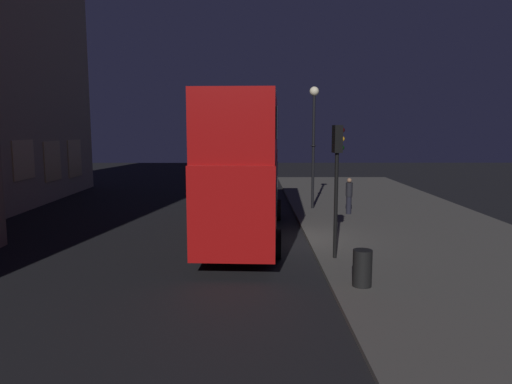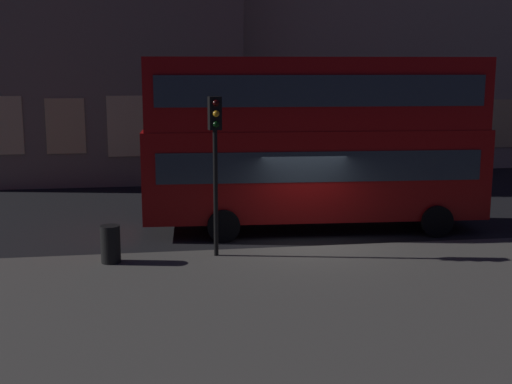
# 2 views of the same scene
# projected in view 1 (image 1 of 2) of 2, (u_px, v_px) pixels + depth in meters

# --- Properties ---
(ground_plane) EXTENTS (80.00, 80.00, 0.00)m
(ground_plane) POSITION_uv_depth(u_px,v_px,m) (293.00, 241.00, 17.88)
(ground_plane) COLOR black
(sidewalk_slab) EXTENTS (44.00, 9.03, 0.12)m
(sidewalk_slab) POSITION_uv_depth(u_px,v_px,m) (427.00, 239.00, 17.90)
(sidewalk_slab) COLOR #4C4944
(sidewalk_slab) RESTS_ON ground
(double_decker_bus) EXTENTS (10.69, 3.20, 5.35)m
(double_decker_bus) POSITION_uv_depth(u_px,v_px,m) (245.00, 161.00, 18.05)
(double_decker_bus) COLOR #9E0C0C
(double_decker_bus) RESTS_ON ground
(traffic_light_near_kerb) EXTENTS (0.35, 0.38, 4.20)m
(traffic_light_near_kerb) POSITION_uv_depth(u_px,v_px,m) (337.00, 164.00, 14.75)
(traffic_light_near_kerb) COLOR black
(traffic_light_near_kerb) RESTS_ON sidewalk_slab
(traffic_light_far_side) EXTENTS (0.32, 0.36, 3.93)m
(traffic_light_far_side) POSITION_uv_depth(u_px,v_px,m) (197.00, 151.00, 28.52)
(traffic_light_far_side) COLOR black
(traffic_light_far_side) RESTS_ON ground
(street_lamp) EXTENTS (0.46, 0.46, 6.15)m
(street_lamp) POSITION_uv_depth(u_px,v_px,m) (314.00, 124.00, 23.85)
(street_lamp) COLOR black
(street_lamp) RESTS_ON sidewalk_slab
(pedestrian) EXTENTS (0.32, 0.32, 1.74)m
(pedestrian) POSITION_uv_depth(u_px,v_px,m) (349.00, 195.00, 22.72)
(pedestrian) COLOR black
(pedestrian) RESTS_ON sidewalk_slab
(litter_bin) EXTENTS (0.50, 0.50, 0.97)m
(litter_bin) POSITION_uv_depth(u_px,v_px,m) (362.00, 268.00, 12.38)
(litter_bin) COLOR black
(litter_bin) RESTS_ON sidewalk_slab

